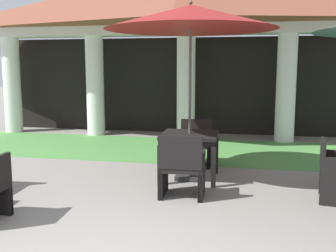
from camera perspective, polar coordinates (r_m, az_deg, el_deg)
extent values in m
cylinder|color=white|center=(11.96, -21.53, 5.45)|extent=(0.47, 0.47, 2.62)
cylinder|color=white|center=(10.82, -10.46, 5.64)|extent=(0.47, 0.47, 2.62)
cylinder|color=white|center=(10.17, 2.61, 5.59)|extent=(0.47, 0.47, 2.62)
cylinder|color=white|center=(10.09, 16.63, 5.22)|extent=(0.47, 0.47, 2.62)
cube|color=white|center=(10.19, 2.66, 13.64)|extent=(10.65, 0.70, 0.24)
cube|color=black|center=(11.06, 3.33, 5.82)|extent=(10.45, 0.16, 2.62)
cube|color=#519347|center=(8.85, 1.04, -3.36)|extent=(12.85, 2.77, 0.01)
cube|color=black|center=(5.36, -21.87, -10.01)|extent=(0.06, 0.06, 0.36)
cube|color=black|center=(5.84, 21.40, -3.68)|extent=(0.14, 0.54, 0.38)
cube|color=black|center=(6.18, 21.20, -7.35)|extent=(0.06, 0.06, 0.40)
cube|color=black|center=(5.72, 21.28, -8.65)|extent=(0.06, 0.06, 0.40)
cube|color=black|center=(6.44, 3.14, -1.30)|extent=(0.93, 0.93, 0.05)
cube|color=black|center=(6.45, 3.13, -1.86)|extent=(0.86, 0.86, 0.08)
cube|color=black|center=(6.18, -1.18, -5.65)|extent=(0.07, 0.07, 0.63)
cube|color=black|center=(6.09, 6.57, -5.94)|extent=(0.07, 0.07, 0.63)
cube|color=black|center=(6.98, 0.09, -4.00)|extent=(0.07, 0.07, 0.63)
cube|color=black|center=(6.90, 6.95, -4.22)|extent=(0.07, 0.07, 0.63)
cube|color=#2D2D2D|center=(6.59, 3.09, -7.25)|extent=(0.42, 0.42, 0.07)
cylinder|color=#4C4742|center=(6.37, 3.18, 3.55)|extent=(0.04, 0.04, 2.55)
cone|color=maroon|center=(6.39, 3.28, 15.37)|extent=(2.71, 2.71, 0.38)
sphere|color=#4C4742|center=(6.42, 3.30, 17.32)|extent=(0.06, 0.06, 0.06)
cube|color=black|center=(7.39, 3.91, -2.61)|extent=(0.61, 0.57, 0.07)
cube|color=#C64C38|center=(7.37, 3.92, -2.15)|extent=(0.56, 0.53, 0.05)
cube|color=black|center=(7.60, 4.12, -0.51)|extent=(0.59, 0.08, 0.40)
cube|color=black|center=(7.38, 6.04, -3.34)|extent=(0.08, 0.55, 0.63)
cube|color=black|center=(7.43, 1.79, -3.21)|extent=(0.08, 0.55, 0.63)
cube|color=black|center=(7.17, 5.83, -4.77)|extent=(0.06, 0.06, 0.37)
cube|color=black|center=(7.22, 1.58, -4.63)|extent=(0.06, 0.06, 0.37)
cube|color=black|center=(7.65, 6.08, -3.93)|extent=(0.06, 0.06, 0.37)
cube|color=black|center=(7.70, 2.09, -3.80)|extent=(0.06, 0.06, 0.37)
cube|color=black|center=(5.62, 2.06, -5.98)|extent=(0.61, 0.52, 0.07)
cube|color=#C64C38|center=(5.61, 2.07, -5.38)|extent=(0.56, 0.48, 0.05)
cube|color=black|center=(5.34, 1.75, -3.86)|extent=(0.60, 0.08, 0.46)
cube|color=black|center=(5.69, -0.75, -6.81)|extent=(0.08, 0.50, 0.65)
cube|color=black|center=(5.62, 4.90, -7.04)|extent=(0.08, 0.50, 0.65)
cube|color=black|center=(5.93, -0.28, -7.47)|extent=(0.06, 0.06, 0.39)
cube|color=black|center=(5.87, 4.99, -7.69)|extent=(0.06, 0.06, 0.39)
cube|color=black|center=(5.51, -1.08, -8.73)|extent=(0.06, 0.06, 0.39)
cube|color=black|center=(5.44, 4.60, -8.98)|extent=(0.06, 0.06, 0.39)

